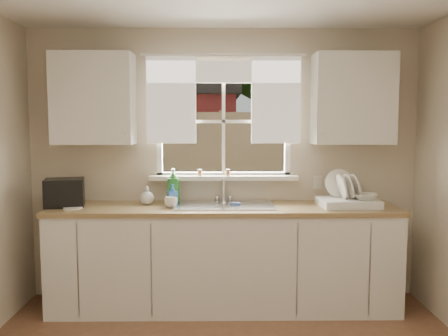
{
  "coord_description": "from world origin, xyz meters",
  "views": [
    {
      "loc": [
        -0.04,
        -2.42,
        1.65
      ],
      "look_at": [
        0.0,
        1.65,
        1.25
      ],
      "focal_mm": 38.0,
      "sensor_mm": 36.0,
      "label": 1
    }
  ],
  "objects_px": {
    "soap_bottle_a": "(173,186)",
    "black_appliance": "(64,192)",
    "dish_rack": "(348,199)",
    "cup": "(171,202)"
  },
  "relations": [
    {
      "from": "soap_bottle_a",
      "to": "black_appliance",
      "type": "xyz_separation_m",
      "value": [
        -0.94,
        -0.15,
        -0.04
      ]
    },
    {
      "from": "dish_rack",
      "to": "cup",
      "type": "distance_m",
      "value": 1.55
    },
    {
      "from": "cup",
      "to": "black_appliance",
      "type": "xyz_separation_m",
      "value": [
        -0.94,
        0.07,
        0.08
      ]
    },
    {
      "from": "soap_bottle_a",
      "to": "dish_rack",
      "type": "bearing_deg",
      "value": -3.48
    },
    {
      "from": "soap_bottle_a",
      "to": "cup",
      "type": "xyz_separation_m",
      "value": [
        0.0,
        -0.23,
        -0.11
      ]
    },
    {
      "from": "soap_bottle_a",
      "to": "black_appliance",
      "type": "relative_size",
      "value": 0.96
    },
    {
      "from": "dish_rack",
      "to": "cup",
      "type": "bearing_deg",
      "value": -178.49
    },
    {
      "from": "dish_rack",
      "to": "cup",
      "type": "xyz_separation_m",
      "value": [
        -1.55,
        -0.04,
        -0.02
      ]
    },
    {
      "from": "cup",
      "to": "black_appliance",
      "type": "relative_size",
      "value": 0.34
    },
    {
      "from": "soap_bottle_a",
      "to": "cup",
      "type": "height_order",
      "value": "soap_bottle_a"
    }
  ]
}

